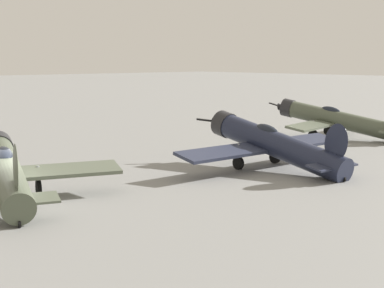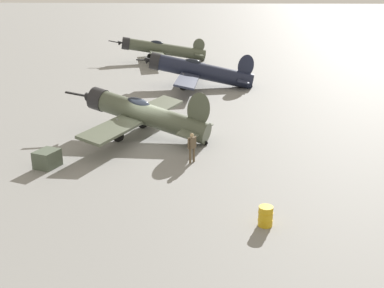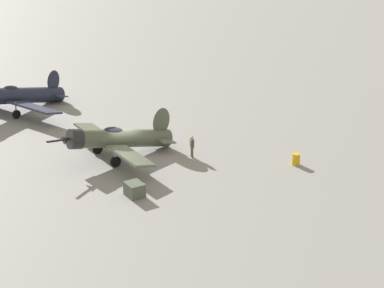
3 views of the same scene
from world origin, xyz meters
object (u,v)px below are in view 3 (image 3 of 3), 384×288
at_px(airplane_foreground, 117,139).
at_px(equipment_crate, 135,190).
at_px(airplane_mid_apron, 15,96).
at_px(fuel_drum, 296,159).
at_px(ground_crew_mechanic, 192,145).

distance_m(airplane_foreground, equipment_crate, 7.29).
distance_m(airplane_mid_apron, fuel_drum, 27.70).
bearing_deg(airplane_mid_apron, airplane_foreground, 82.09).
distance_m(airplane_mid_apron, ground_crew_mechanic, 20.31).
xyz_separation_m(airplane_mid_apron, ground_crew_mechanic, (0.98, -20.28, -0.51)).
distance_m(airplane_foreground, fuel_drum, 13.56).
bearing_deg(fuel_drum, equipment_crate, 153.38).
bearing_deg(airplane_mid_apron, equipment_crate, 73.50).
relative_size(ground_crew_mechanic, fuel_drum, 1.99).
bearing_deg(ground_crew_mechanic, fuel_drum, -25.81).
distance_m(airplane_foreground, airplane_mid_apron, 16.00).
bearing_deg(fuel_drum, airplane_mid_apron, 99.53).
relative_size(airplane_mid_apron, equipment_crate, 8.35).
height_order(ground_crew_mechanic, fuel_drum, ground_crew_mechanic).
relative_size(ground_crew_mechanic, equipment_crate, 1.11).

